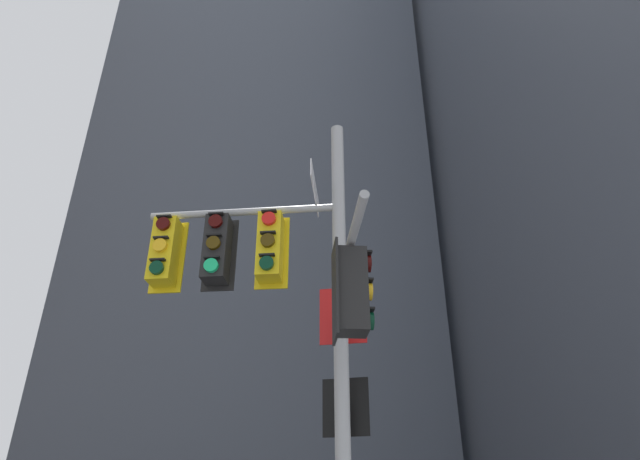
{
  "coord_description": "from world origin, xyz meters",
  "views": [
    {
      "loc": [
        -2.4,
        -6.68,
        2.3
      ],
      "look_at": [
        -0.22,
        0.2,
        6.2
      ],
      "focal_mm": 31.6,
      "sensor_mm": 36.0,
      "label": 1
    }
  ],
  "objects": [
    {
      "name": "building_tower_right",
      "position": [
        19.71,
        9.47,
        22.67
      ],
      "size": [
        17.56,
        17.56,
        45.33
      ],
      "primitive_type": "cube",
      "color": "#4C5460",
      "rests_on": "ground"
    },
    {
      "name": "building_mid_block",
      "position": [
        2.14,
        22.95,
        18.11
      ],
      "size": [
        16.54,
        16.54,
        36.22
      ],
      "primitive_type": "cube",
      "color": "#4C5460",
      "rests_on": "ground"
    },
    {
      "name": "signal_pole_assembly",
      "position": [
        -0.79,
        0.14,
        5.01
      ],
      "size": [
        3.01,
        3.5,
        7.96
      ],
      "color": "#9EA0A3",
      "rests_on": "ground"
    }
  ]
}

